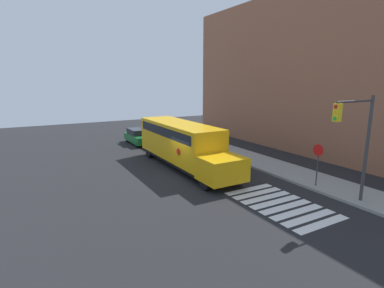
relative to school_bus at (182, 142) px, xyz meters
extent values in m
plane|color=black|center=(2.15, -0.82, -1.80)|extent=(60.00, 60.00, 0.00)
cube|color=gray|center=(2.15, 5.68, -1.73)|extent=(44.00, 3.00, 0.15)
cube|color=#935B42|center=(2.15, 12.18, 5.02)|extent=(32.00, 4.00, 13.65)
cube|color=white|center=(6.11, 1.18, -1.80)|extent=(0.50, 3.20, 0.01)
cube|color=white|center=(6.81, 1.18, -1.80)|extent=(0.50, 3.20, 0.01)
cube|color=white|center=(7.51, 1.18, -1.80)|extent=(0.50, 3.20, 0.01)
cube|color=white|center=(8.21, 1.18, -1.80)|extent=(0.50, 3.20, 0.01)
cube|color=white|center=(8.91, 1.18, -1.80)|extent=(0.50, 3.20, 0.01)
cube|color=white|center=(9.61, 1.18, -1.80)|extent=(0.50, 3.20, 0.01)
cube|color=white|center=(10.31, 1.18, -1.80)|extent=(0.50, 3.20, 0.01)
cube|color=white|center=(11.01, 1.18, -1.80)|extent=(0.50, 3.20, 0.01)
cube|color=#EAA80F|center=(-0.50, 0.00, 0.00)|extent=(8.90, 2.50, 2.71)
cube|color=#EAA80F|center=(5.03, 0.00, -0.66)|extent=(2.15, 2.50, 1.39)
cube|color=black|center=(-0.50, 0.00, -1.27)|extent=(8.90, 2.54, 0.16)
cube|color=black|center=(-0.50, 0.00, 0.81)|extent=(8.19, 2.53, 0.64)
cylinder|color=red|center=(1.95, -1.29, -0.13)|extent=(0.44, 0.02, 0.44)
cylinder|color=black|center=(4.92, 1.08, -1.30)|extent=(1.00, 0.30, 1.00)
cylinder|color=black|center=(4.92, -1.08, -1.30)|extent=(1.00, 0.30, 1.00)
cylinder|color=black|center=(-3.74, 1.08, -1.30)|extent=(1.00, 0.30, 1.00)
cylinder|color=black|center=(-3.74, -1.08, -1.30)|extent=(1.00, 0.30, 1.00)
cube|color=#196B2D|center=(-9.35, 0.04, -1.23)|extent=(4.21, 1.81, 0.70)
cube|color=#1E2328|center=(-9.60, 0.04, -0.61)|extent=(2.36, 1.67, 0.54)
cylinder|color=black|center=(-7.96, 0.82, -1.48)|extent=(0.64, 0.22, 0.64)
cylinder|color=black|center=(-7.96, -0.75, -1.48)|extent=(0.64, 0.22, 0.64)
cylinder|color=black|center=(-10.74, 0.82, -1.48)|extent=(0.64, 0.22, 0.64)
cylinder|color=black|center=(-10.74, -0.75, -1.48)|extent=(0.64, 0.22, 0.64)
cylinder|color=#38383A|center=(7.81, 4.75, -0.65)|extent=(0.07, 0.07, 2.31)
cylinder|color=red|center=(7.81, 4.71, 0.48)|extent=(0.67, 0.03, 0.67)
cylinder|color=#38383A|center=(10.42, 4.90, 0.94)|extent=(0.16, 0.16, 5.48)
cylinder|color=#38383A|center=(10.42, 3.56, 3.43)|extent=(0.10, 2.67, 0.10)
cube|color=yellow|center=(10.42, 2.33, 2.98)|extent=(0.28, 0.28, 0.80)
cylinder|color=red|center=(10.42, 2.18, 3.24)|extent=(0.18, 0.02, 0.18)
cylinder|color=#EAB214|center=(10.42, 2.18, 2.98)|extent=(0.18, 0.02, 0.18)
cylinder|color=green|center=(10.42, 2.18, 2.72)|extent=(0.18, 0.02, 0.18)
camera|label=1|loc=(18.76, -9.72, 4.34)|focal=28.00mm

